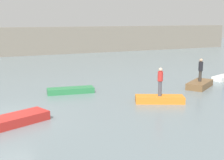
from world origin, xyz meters
TOP-DOWN VIEW (x-y plane):
  - ground_plane at (0.00, 0.00)m, footprint 120.00×120.00m
  - rowboat_red at (0.18, -0.92)m, footprint 3.76×2.45m
  - rowboat_green at (4.62, 4.25)m, footprint 3.29×1.36m
  - rowboat_orange at (8.94, -0.29)m, footprint 3.11×2.17m
  - rowboat_brown at (13.93, 2.04)m, footprint 3.00×2.56m
  - person_red_shirt at (8.94, -0.29)m, footprint 0.32×0.32m
  - person_dark_shirt at (13.93, 2.04)m, footprint 0.32×0.32m

SIDE VIEW (x-z plane):
  - ground_plane at x=0.00m, z-range 0.00..0.00m
  - rowboat_green at x=4.62m, z-range 0.00..0.38m
  - rowboat_orange at x=8.94m, z-range 0.00..0.41m
  - rowboat_red at x=0.18m, z-range 0.00..0.45m
  - rowboat_brown at x=13.93m, z-range 0.00..0.48m
  - person_red_shirt at x=8.94m, z-range 0.51..2.27m
  - person_dark_shirt at x=13.93m, z-range 0.57..2.28m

